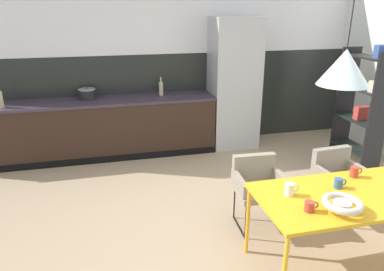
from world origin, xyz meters
name	(u,v)px	position (x,y,z in m)	size (l,w,h in m)	color
ground_plane	(228,242)	(0.00, 0.00, 0.00)	(8.25, 8.25, 0.00)	tan
back_wall_splashback_dark	(173,99)	(0.00, 2.90, 0.75)	(6.35, 0.12, 1.49)	black
back_wall_panel_upper	(171,3)	(0.00, 2.90, 2.24)	(6.35, 0.12, 1.49)	white
kitchen_counter	(97,129)	(-1.24, 2.54, 0.44)	(3.59, 0.63, 0.89)	#2E2017
refrigerator_column	(234,84)	(0.93, 2.54, 1.03)	(0.74, 0.60, 2.05)	#ADAFB2
dining_table	(359,197)	(0.96, -0.54, 0.68)	(1.76, 0.80, 0.72)	gold
armchair_facing_counter	(337,173)	(1.34, 0.28, 0.47)	(0.52, 0.50, 0.72)	gray
armchair_far_side	(258,181)	(0.39, 0.27, 0.50)	(0.51, 0.49, 0.74)	gray
fruit_bowl	(342,204)	(0.63, -0.75, 0.78)	(0.31, 0.31, 0.09)	silver
mug_white_ceramic	(355,172)	(1.10, -0.27, 0.77)	(0.12, 0.07, 0.10)	#B23D33
mug_dark_espresso	(310,206)	(0.39, -0.70, 0.76)	(0.12, 0.08, 0.08)	#B23D33
mug_glass_clear	(290,189)	(0.36, -0.44, 0.78)	(0.13, 0.08, 0.11)	white
mug_tall_blue	(339,183)	(0.83, -0.42, 0.77)	(0.12, 0.08, 0.09)	#335B93
cooking_pot	(87,94)	(-1.34, 2.65, 0.96)	(0.26, 0.26, 0.18)	black
bottle_oil_tall	(1,99)	(-2.47, 2.42, 1.01)	(0.06, 0.06, 0.30)	tan
bottle_vinegar_dark	(161,88)	(-0.23, 2.62, 1.00)	(0.07, 0.07, 0.28)	tan
open_shelf_unit	(362,105)	(2.38, 1.32, 0.91)	(0.30, 0.74, 1.74)	black
pendant_lamp_over_table_near	(345,67)	(0.60, -0.58, 1.80)	(0.37, 0.37, 1.26)	black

